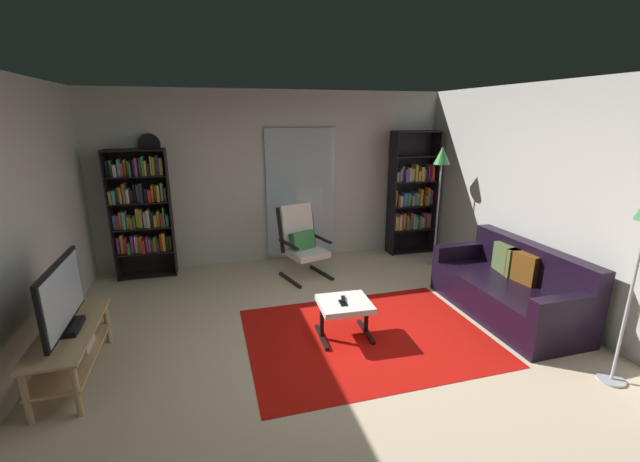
# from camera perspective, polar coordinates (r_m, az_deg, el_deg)

# --- Properties ---
(ground_plane) EXTENTS (7.02, 7.02, 0.00)m
(ground_plane) POSITION_cam_1_polar(r_m,az_deg,el_deg) (4.11, 1.81, -16.92)
(ground_plane) COLOR beige
(wall_back) EXTENTS (5.60, 0.06, 2.60)m
(wall_back) POSITION_cam_1_polar(r_m,az_deg,el_deg) (6.35, -6.07, 7.42)
(wall_back) COLOR beige
(wall_back) RESTS_ON ground
(wall_right) EXTENTS (0.06, 6.00, 2.60)m
(wall_right) POSITION_cam_1_polar(r_m,az_deg,el_deg) (5.08, 32.46, 2.89)
(wall_right) COLOR beige
(wall_right) RESTS_ON ground
(glass_door_panel) EXTENTS (1.10, 0.01, 2.00)m
(glass_door_panel) POSITION_cam_1_polar(r_m,az_deg,el_deg) (6.39, -2.65, 5.29)
(glass_door_panel) COLOR silver
(area_rug) EXTENTS (2.47, 1.87, 0.01)m
(area_rug) POSITION_cam_1_polar(r_m,az_deg,el_deg) (4.42, 6.56, -14.40)
(area_rug) COLOR red
(area_rug) RESTS_ON ground
(tv_stand) EXTENTS (0.43, 1.19, 0.46)m
(tv_stand) POSITION_cam_1_polar(r_m,az_deg,el_deg) (4.25, -31.51, -13.54)
(tv_stand) COLOR tan
(tv_stand) RESTS_ON ground
(television) EXTENTS (0.20, 0.98, 0.61)m
(television) POSITION_cam_1_polar(r_m,az_deg,el_deg) (4.05, -32.45, -8.05)
(television) COLOR black
(television) RESTS_ON tv_stand
(bookshelf_near_tv) EXTENTS (0.79, 0.30, 1.80)m
(bookshelf_near_tv) POSITION_cam_1_polar(r_m,az_deg,el_deg) (6.16, -23.80, 2.87)
(bookshelf_near_tv) COLOR black
(bookshelf_near_tv) RESTS_ON ground
(bookshelf_near_sofa) EXTENTS (0.76, 0.30, 2.00)m
(bookshelf_near_sofa) POSITION_cam_1_polar(r_m,az_deg,el_deg) (6.87, 12.71, 4.82)
(bookshelf_near_sofa) COLOR black
(bookshelf_near_sofa) RESTS_ON ground
(leather_sofa) EXTENTS (0.82, 1.80, 0.83)m
(leather_sofa) POSITION_cam_1_polar(r_m,az_deg,el_deg) (5.19, 25.06, -7.41)
(leather_sofa) COLOR black
(leather_sofa) RESTS_ON ground
(lounge_armchair) EXTENTS (0.72, 0.78, 1.02)m
(lounge_armchair) POSITION_cam_1_polar(r_m,az_deg,el_deg) (5.74, -2.57, -1.26)
(lounge_armchair) COLOR black
(lounge_armchair) RESTS_ON ground
(ottoman) EXTENTS (0.54, 0.50, 0.40)m
(ottoman) POSITION_cam_1_polar(r_m,az_deg,el_deg) (4.24, 3.46, -10.69)
(ottoman) COLOR white
(ottoman) RESTS_ON ground
(tv_remote) EXTENTS (0.08, 0.15, 0.02)m
(tv_remote) POSITION_cam_1_polar(r_m,az_deg,el_deg) (4.24, 3.30, -9.54)
(tv_remote) COLOR black
(tv_remote) RESTS_ON ottoman
(cell_phone) EXTENTS (0.08, 0.14, 0.01)m
(cell_phone) POSITION_cam_1_polar(r_m,az_deg,el_deg) (4.17, 3.25, -10.05)
(cell_phone) COLOR black
(cell_phone) RESTS_ON ottoman
(floor_lamp_by_shelf) EXTENTS (0.24, 0.24, 1.80)m
(floor_lamp_by_shelf) POSITION_cam_1_polar(r_m,az_deg,el_deg) (6.24, 16.68, 8.79)
(floor_lamp_by_shelf) COLOR #A5A5AD
(floor_lamp_by_shelf) RESTS_ON ground
(wall_clock) EXTENTS (0.29, 0.03, 0.29)m
(wall_clock) POSITION_cam_1_polar(r_m,az_deg,el_deg) (6.16, -22.86, 11.19)
(wall_clock) COLOR silver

